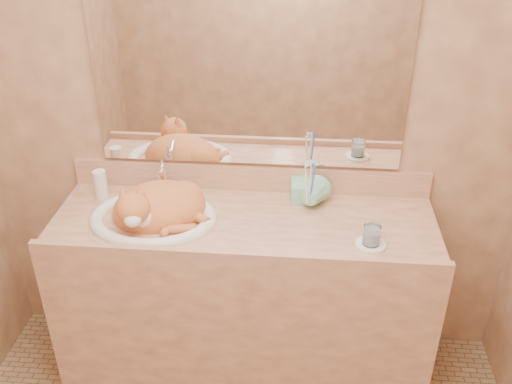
# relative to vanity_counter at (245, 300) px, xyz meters

# --- Properties ---
(wall_back) EXTENTS (2.40, 0.02, 2.50)m
(wall_back) POSITION_rel_vanity_counter_xyz_m (0.00, 0.28, 0.82)
(wall_back) COLOR brown
(wall_back) RESTS_ON ground
(vanity_counter) EXTENTS (1.60, 0.55, 0.85)m
(vanity_counter) POSITION_rel_vanity_counter_xyz_m (0.00, 0.00, 0.00)
(vanity_counter) COLOR #975F43
(vanity_counter) RESTS_ON floor
(mirror) EXTENTS (1.30, 0.02, 0.80)m
(mirror) POSITION_rel_vanity_counter_xyz_m (0.00, 0.26, 0.97)
(mirror) COLOR white
(mirror) RESTS_ON wall_back
(sink_basin) EXTENTS (0.55, 0.47, 0.16)m
(sink_basin) POSITION_rel_vanity_counter_xyz_m (-0.38, -0.02, 0.51)
(sink_basin) COLOR white
(sink_basin) RESTS_ON vanity_counter
(faucet) EXTENTS (0.05, 0.12, 0.16)m
(faucet) POSITION_rel_vanity_counter_xyz_m (-0.38, 0.18, 0.51)
(faucet) COLOR white
(faucet) RESTS_ON vanity_counter
(cat) EXTENTS (0.48, 0.44, 0.21)m
(cat) POSITION_rel_vanity_counter_xyz_m (-0.36, -0.01, 0.49)
(cat) COLOR #BD5B2B
(cat) RESTS_ON sink_basin
(soap_dispenser) EXTENTS (0.09, 0.09, 0.19)m
(soap_dispenser) POSITION_rel_vanity_counter_xyz_m (0.23, 0.14, 0.52)
(soap_dispenser) COLOR #80CDAA
(soap_dispenser) RESTS_ON vanity_counter
(toothbrush_cup) EXTENTS (0.16, 0.16, 0.11)m
(toothbrush_cup) POSITION_rel_vanity_counter_xyz_m (0.27, 0.10, 0.48)
(toothbrush_cup) COLOR #80CDAA
(toothbrush_cup) RESTS_ON vanity_counter
(toothbrushes) EXTENTS (0.04, 0.04, 0.24)m
(toothbrushes) POSITION_rel_vanity_counter_xyz_m (0.27, 0.10, 0.57)
(toothbrushes) COLOR white
(toothbrushes) RESTS_ON toothbrush_cup
(saucer) EXTENTS (0.12, 0.12, 0.01)m
(saucer) POSITION_rel_vanity_counter_xyz_m (0.51, -0.13, 0.43)
(saucer) COLOR white
(saucer) RESTS_ON vanity_counter
(water_glass) EXTENTS (0.07, 0.07, 0.08)m
(water_glass) POSITION_rel_vanity_counter_xyz_m (0.51, -0.13, 0.48)
(water_glass) COLOR white
(water_glass) RESTS_ON saucer
(lotion_bottle) EXTENTS (0.06, 0.06, 0.13)m
(lotion_bottle) POSITION_rel_vanity_counter_xyz_m (-0.64, 0.13, 0.49)
(lotion_bottle) COLOR white
(lotion_bottle) RESTS_ON vanity_counter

